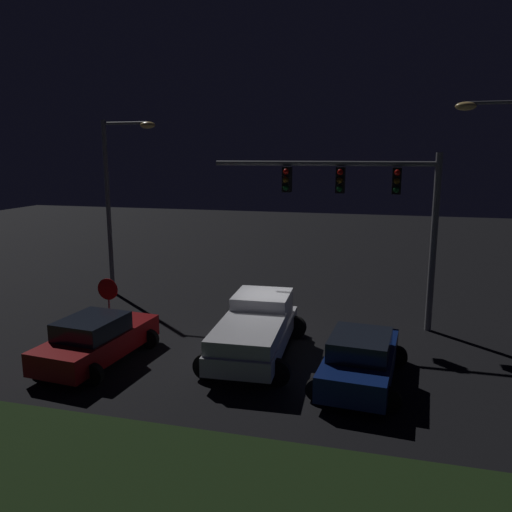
# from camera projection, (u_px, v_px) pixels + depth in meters

# --- Properties ---
(ground_plane) EXTENTS (80.00, 80.00, 0.00)m
(ground_plane) POSITION_uv_depth(u_px,v_px,m) (270.00, 343.00, 17.66)
(ground_plane) COLOR black
(pickup_truck) EXTENTS (3.03, 5.49, 1.80)m
(pickup_truck) POSITION_uv_depth(u_px,v_px,m) (256.00, 325.00, 16.42)
(pickup_truck) COLOR silver
(pickup_truck) RESTS_ON ground_plane
(car_sedan) EXTENTS (2.75, 4.55, 1.51)m
(car_sedan) POSITION_uv_depth(u_px,v_px,m) (97.00, 339.00, 15.91)
(car_sedan) COLOR maroon
(car_sedan) RESTS_ON ground_plane
(car_sedan_far) EXTENTS (2.71, 4.53, 1.51)m
(car_sedan_far) POSITION_uv_depth(u_px,v_px,m) (360.00, 359.00, 14.42)
(car_sedan_far) COLOR navy
(car_sedan_far) RESTS_ON ground_plane
(traffic_signal_gantry) EXTENTS (8.32, 0.56, 6.50)m
(traffic_signal_gantry) POSITION_uv_depth(u_px,v_px,m) (366.00, 197.00, 18.56)
(traffic_signal_gantry) COLOR slate
(traffic_signal_gantry) RESTS_ON ground_plane
(street_lamp_left) EXTENTS (2.59, 0.44, 7.92)m
(street_lamp_left) POSITION_uv_depth(u_px,v_px,m) (117.00, 186.00, 22.97)
(street_lamp_left) COLOR slate
(street_lamp_left) RESTS_ON ground_plane
(stop_sign) EXTENTS (0.76, 0.08, 2.23)m
(stop_sign) POSITION_uv_depth(u_px,v_px,m) (108.00, 297.00, 17.65)
(stop_sign) COLOR slate
(stop_sign) RESTS_ON ground_plane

